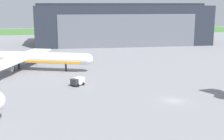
# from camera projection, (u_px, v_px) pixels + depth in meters

# --- Properties ---
(ground_plane) EXTENTS (440.00, 440.00, 0.00)m
(ground_plane) POSITION_uv_depth(u_px,v_px,m) (174.00, 101.00, 69.60)
(ground_plane) COLOR gray
(grass_field_strip) EXTENTS (440.00, 56.00, 0.08)m
(grass_field_strip) POSITION_uv_depth(u_px,v_px,m) (94.00, 31.00, 249.72)
(grass_field_strip) COLOR #447A36
(grass_field_strip) RESTS_ON ground_plane
(maintenance_hangar) EXTENTS (90.39, 34.62, 21.60)m
(maintenance_hangar) POSITION_uv_depth(u_px,v_px,m) (122.00, 24.00, 168.52)
(maintenance_hangar) COLOR #232833
(maintenance_hangar) RESTS_ON ground_plane
(airliner_far_right) EXTENTS (45.79, 41.31, 12.32)m
(airliner_far_right) POSITION_uv_depth(u_px,v_px,m) (20.00, 57.00, 101.13)
(airliner_far_right) COLOR silver
(airliner_far_right) RESTS_ON ground_plane
(fuel_bowser) EXTENTS (3.98, 3.99, 2.08)m
(fuel_bowser) POSITION_uv_depth(u_px,v_px,m) (78.00, 81.00, 82.27)
(fuel_bowser) COLOR #2D2D33
(fuel_bowser) RESTS_ON ground_plane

